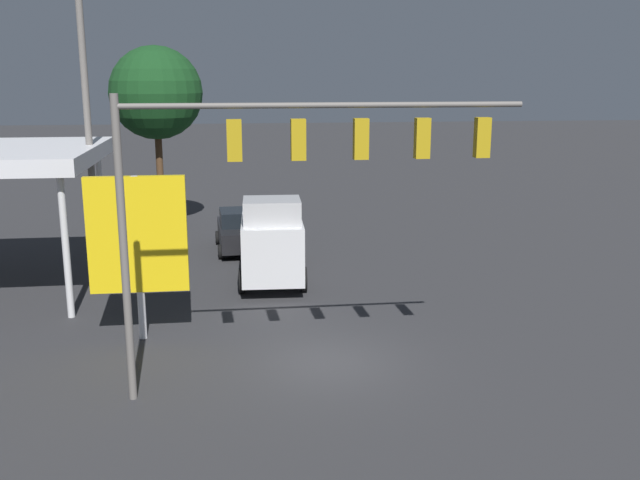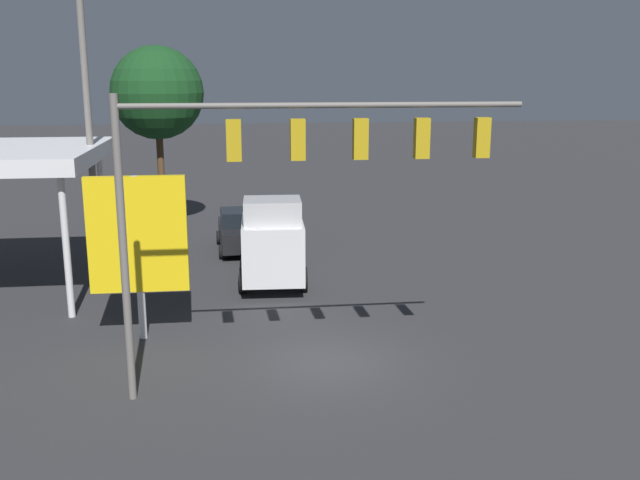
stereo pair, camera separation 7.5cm
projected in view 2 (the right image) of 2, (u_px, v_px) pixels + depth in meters
The scene contains 7 objects.
ground_plane at pixel (328, 361), 20.63m from camera, with size 200.00×200.00×0.00m, color #2D2D30.
traffic_signal_assembly at pixel (292, 163), 17.45m from camera, with size 10.02×0.43×7.68m.
utility_pole at pixel (89, 123), 26.92m from camera, with size 2.40×0.26×11.99m.
price_sign at pixel (138, 237), 21.71m from camera, with size 3.00×0.27×5.14m.
sedan_waiting at pixel (240, 231), 33.29m from camera, with size 2.25×4.49×1.93m.
delivery_truck at pixel (272, 237), 28.70m from camera, with size 2.77×6.89×3.58m.
street_tree at pixel (157, 93), 36.10m from camera, with size 4.71×4.71×9.51m.
Camera 2 is at (2.58, 19.10, 8.15)m, focal length 40.00 mm.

